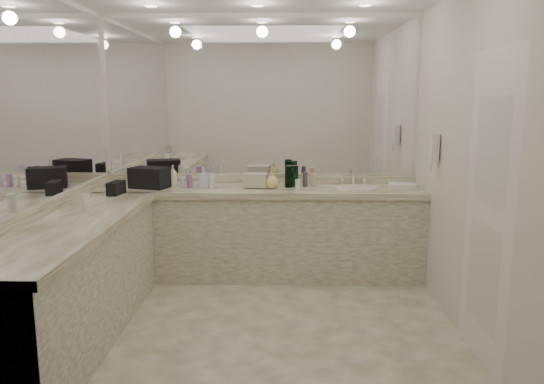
{
  "coord_description": "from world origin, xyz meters",
  "views": [
    {
      "loc": [
        0.23,
        -3.95,
        1.79
      ],
      "look_at": [
        0.14,
        0.4,
        1.0
      ],
      "focal_mm": 35.0,
      "sensor_mm": 36.0,
      "label": 1
    }
  ],
  "objects_px": {
    "sink": "(356,188)",
    "black_toiletry_bag": "(149,178)",
    "soap_bottle_a": "(173,176)",
    "wall_phone": "(434,147)",
    "soap_bottle_c": "(272,180)",
    "hand_towel": "(402,186)",
    "soap_bottle_b": "(203,178)",
    "cream_cosmetic_case": "(255,181)"
  },
  "relations": [
    {
      "from": "sink",
      "to": "black_toiletry_bag",
      "type": "height_order",
      "value": "black_toiletry_bag"
    },
    {
      "from": "black_toiletry_bag",
      "to": "soap_bottle_a",
      "type": "height_order",
      "value": "soap_bottle_a"
    },
    {
      "from": "wall_phone",
      "to": "soap_bottle_c",
      "type": "xyz_separation_m",
      "value": [
        -1.43,
        0.45,
        -0.36
      ]
    },
    {
      "from": "wall_phone",
      "to": "hand_towel",
      "type": "xyz_separation_m",
      "value": [
        -0.15,
        0.52,
        -0.43
      ]
    },
    {
      "from": "wall_phone",
      "to": "soap_bottle_a",
      "type": "bearing_deg",
      "value": 166.83
    },
    {
      "from": "hand_towel",
      "to": "soap_bottle_b",
      "type": "xyz_separation_m",
      "value": [
        -1.96,
        -0.03,
        0.08
      ]
    },
    {
      "from": "wall_phone",
      "to": "black_toiletry_bag",
      "type": "distance_m",
      "value": 2.7
    },
    {
      "from": "black_toiletry_bag",
      "to": "cream_cosmetic_case",
      "type": "distance_m",
      "value": 1.04
    },
    {
      "from": "hand_towel",
      "to": "soap_bottle_a",
      "type": "distance_m",
      "value": 2.28
    },
    {
      "from": "sink",
      "to": "soap_bottle_a",
      "type": "height_order",
      "value": "soap_bottle_a"
    },
    {
      "from": "cream_cosmetic_case",
      "to": "soap_bottle_c",
      "type": "distance_m",
      "value": 0.18
    },
    {
      "from": "soap_bottle_b",
      "to": "soap_bottle_c",
      "type": "xyz_separation_m",
      "value": [
        0.68,
        -0.05,
        -0.01
      ]
    },
    {
      "from": "cream_cosmetic_case",
      "to": "soap_bottle_a",
      "type": "distance_m",
      "value": 0.83
    },
    {
      "from": "cream_cosmetic_case",
      "to": "hand_towel",
      "type": "relative_size",
      "value": 0.9
    },
    {
      "from": "hand_towel",
      "to": "soap_bottle_a",
      "type": "relative_size",
      "value": 1.22
    },
    {
      "from": "sink",
      "to": "hand_towel",
      "type": "xyz_separation_m",
      "value": [
        0.46,
        0.02,
        0.03
      ]
    },
    {
      "from": "soap_bottle_b",
      "to": "cream_cosmetic_case",
      "type": "bearing_deg",
      "value": 0.5
    },
    {
      "from": "cream_cosmetic_case",
      "to": "soap_bottle_a",
      "type": "xyz_separation_m",
      "value": [
        -0.83,
        0.07,
        0.04
      ]
    },
    {
      "from": "sink",
      "to": "black_toiletry_bag",
      "type": "xyz_separation_m",
      "value": [
        -2.03,
        -0.03,
        0.11
      ]
    },
    {
      "from": "black_toiletry_bag",
      "to": "soap_bottle_a",
      "type": "distance_m",
      "value": 0.24
    },
    {
      "from": "soap_bottle_c",
      "to": "soap_bottle_a",
      "type": "bearing_deg",
      "value": 173.06
    },
    {
      "from": "soap_bottle_b",
      "to": "sink",
      "type": "bearing_deg",
      "value": 0.26
    },
    {
      "from": "hand_towel",
      "to": "soap_bottle_c",
      "type": "relative_size",
      "value": 1.49
    },
    {
      "from": "soap_bottle_c",
      "to": "sink",
      "type": "bearing_deg",
      "value": 3.74
    },
    {
      "from": "sink",
      "to": "soap_bottle_b",
      "type": "height_order",
      "value": "soap_bottle_b"
    },
    {
      "from": "soap_bottle_a",
      "to": "soap_bottle_b",
      "type": "height_order",
      "value": "soap_bottle_a"
    },
    {
      "from": "hand_towel",
      "to": "sink",
      "type": "bearing_deg",
      "value": -177.47
    },
    {
      "from": "hand_towel",
      "to": "soap_bottle_c",
      "type": "bearing_deg",
      "value": -176.69
    },
    {
      "from": "soap_bottle_b",
      "to": "soap_bottle_c",
      "type": "relative_size",
      "value": 1.12
    },
    {
      "from": "black_toiletry_bag",
      "to": "cream_cosmetic_case",
      "type": "bearing_deg",
      "value": 1.74
    },
    {
      "from": "wall_phone",
      "to": "soap_bottle_c",
      "type": "height_order",
      "value": "wall_phone"
    },
    {
      "from": "wall_phone",
      "to": "soap_bottle_a",
      "type": "relative_size",
      "value": 1.13
    },
    {
      "from": "cream_cosmetic_case",
      "to": "hand_towel",
      "type": "distance_m",
      "value": 1.45
    },
    {
      "from": "soap_bottle_b",
      "to": "black_toiletry_bag",
      "type": "bearing_deg",
      "value": -177.06
    },
    {
      "from": "wall_phone",
      "to": "soap_bottle_a",
      "type": "height_order",
      "value": "wall_phone"
    },
    {
      "from": "wall_phone",
      "to": "cream_cosmetic_case",
      "type": "relative_size",
      "value": 1.03
    },
    {
      "from": "wall_phone",
      "to": "soap_bottle_c",
      "type": "bearing_deg",
      "value": 162.65
    },
    {
      "from": "cream_cosmetic_case",
      "to": "soap_bottle_c",
      "type": "relative_size",
      "value": 1.34
    },
    {
      "from": "sink",
      "to": "hand_towel",
      "type": "height_order",
      "value": "hand_towel"
    },
    {
      "from": "soap_bottle_b",
      "to": "hand_towel",
      "type": "bearing_deg",
      "value": 0.79
    },
    {
      "from": "hand_towel",
      "to": "soap_bottle_a",
      "type": "height_order",
      "value": "soap_bottle_a"
    },
    {
      "from": "hand_towel",
      "to": "soap_bottle_c",
      "type": "distance_m",
      "value": 1.29
    }
  ]
}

